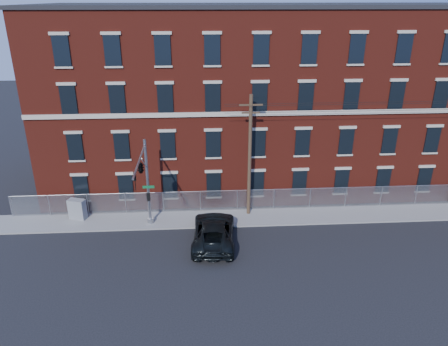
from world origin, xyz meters
The scene contains 8 objects.
ground centered at (0.00, 0.00, 0.00)m, with size 140.00×140.00×0.00m, color black.
sidewalk centered at (12.00, 5.00, 0.06)m, with size 65.00×3.00×0.12m, color gray.
mill_building centered at (12.00, 13.93, 8.15)m, with size 55.30×14.32×16.30m.
chain_link_fence centered at (12.00, 6.30, 1.06)m, with size 59.06×0.06×1.85m.
traffic_signal_mast centered at (-6.00, 2.18, 5.39)m, with size 0.90×6.75×7.00m.
utility_pole_near centered at (2.00, 5.60, 5.34)m, with size 1.80×0.28×10.00m.
pickup_truck centered at (-1.05, 1.47, 0.90)m, with size 2.97×6.45×1.79m, color black.
utility_cabinet centered at (-11.96, 5.58, 0.96)m, with size 1.34×0.67×1.68m, color gray.
Camera 1 is at (-1.99, -25.53, 16.83)m, focal length 33.89 mm.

